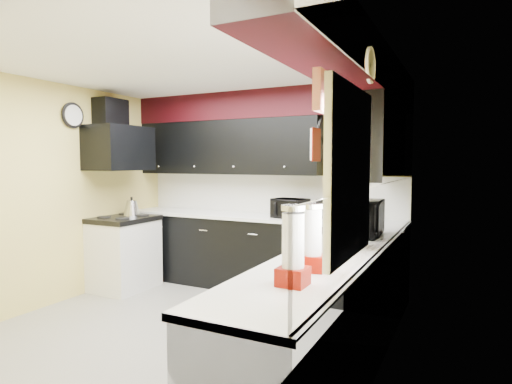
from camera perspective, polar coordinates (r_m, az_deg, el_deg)
ground at (r=4.36m, az=-9.18°, el=-17.68°), size 3.60×3.60×0.00m
wall_back at (r=5.62m, az=1.47°, el=0.36°), size 3.60×0.06×2.50m
wall_right at (r=3.35m, az=16.42°, el=-2.28°), size 0.06×3.60×2.50m
wall_left at (r=5.33m, az=-25.24°, el=-0.22°), size 0.06×3.60×2.50m
ceiling at (r=4.15m, az=-9.58°, el=16.37°), size 3.60×3.60×0.06m
cab_back at (r=5.46m, az=0.10°, el=-8.22°), size 3.60×0.60×0.90m
cab_right at (r=3.31m, az=9.84°, el=-16.49°), size 0.60×3.00×0.90m
counter_back at (r=5.38m, az=0.10°, el=-3.33°), size 3.62×0.64×0.04m
counter_right at (r=3.18m, az=9.94°, el=-8.53°), size 0.64×3.02×0.04m
splash_back at (r=5.62m, az=1.43°, el=-0.26°), size 3.60×0.02×0.50m
splash_right at (r=3.36m, az=16.23°, el=-3.29°), size 0.02×3.60×0.50m
upper_back at (r=5.69m, az=-3.86°, el=5.94°), size 2.60×0.35×0.70m
upper_right at (r=4.25m, az=16.41°, el=6.44°), size 0.35×1.80×0.70m
soffit_back at (r=5.49m, az=0.68°, el=11.51°), size 3.60×0.36×0.35m
soffit_right at (r=3.27m, az=12.98°, el=16.59°), size 0.36×3.24×0.35m
stove at (r=5.72m, az=-17.13°, el=-8.05°), size 0.60×0.75×0.86m
cooktop at (r=5.64m, az=-17.22°, el=-3.48°), size 0.62×0.77×0.06m
hood at (r=5.63m, az=-17.78°, el=5.57°), size 0.50×0.78×0.55m
hood_duct at (r=5.75m, az=-18.81°, el=9.71°), size 0.24×0.40×0.40m
window at (r=2.45m, az=12.46°, el=2.58°), size 0.03×0.86×0.96m
valance at (r=2.49m, az=11.35°, el=11.85°), size 0.04×0.88×0.20m
pan_top at (r=5.09m, az=8.74°, el=8.38°), size 0.03×0.22×0.40m
pan_mid at (r=4.95m, az=8.24°, el=5.61°), size 0.03×0.28×0.46m
pan_low at (r=5.20m, az=9.15°, el=5.20°), size 0.03×0.24×0.42m
cut_board at (r=4.84m, az=7.91°, el=6.25°), size 0.03×0.26×0.35m
baskets at (r=3.46m, az=11.98°, el=-3.17°), size 0.27×0.27×0.50m
clock at (r=5.48m, az=-23.24°, el=9.37°), size 0.03×0.30×0.30m
deco_plate at (r=3.06m, az=15.01°, el=16.00°), size 0.03×0.24×0.24m
toaster_oven at (r=5.12m, az=4.54°, el=-2.19°), size 0.45×0.40×0.23m
microwave at (r=4.01m, az=13.54°, el=-3.38°), size 0.42×0.60×0.32m
utensil_crock at (r=4.92m, az=11.33°, el=-2.94°), size 0.17×0.17×0.16m
knife_block at (r=5.14m, az=8.52°, el=-2.32°), size 0.14×0.16×0.21m
kettle at (r=5.76m, az=-16.23°, el=-2.04°), size 0.23×0.23×0.19m
dispenser_a at (r=2.64m, az=7.55°, el=-6.34°), size 0.16×0.16×0.39m
dispenser_b at (r=2.33m, az=4.96°, el=-7.35°), size 0.16×0.16×0.42m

